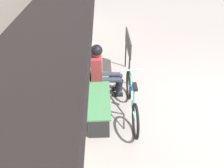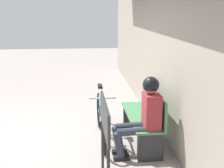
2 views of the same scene
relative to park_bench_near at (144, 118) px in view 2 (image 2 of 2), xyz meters
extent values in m
plane|color=gray|center=(-0.11, -2.24, -0.38)|extent=(24.00, 24.00, 0.00)
cube|color=#9E9384|center=(-0.11, 0.41, 1.22)|extent=(12.00, 0.12, 3.20)
cube|color=#477F51|center=(0.00, -0.05, 0.03)|extent=(1.47, 0.42, 0.03)
cube|color=#477F51|center=(0.00, 0.14, 0.25)|extent=(1.47, 0.03, 0.40)
cube|color=#232326|center=(-0.69, -0.05, -0.18)|extent=(0.10, 0.36, 0.40)
cube|color=#232326|center=(0.69, -0.05, -0.18)|extent=(0.10, 0.36, 0.40)
torus|color=black|center=(-0.67, -0.67, -0.06)|extent=(0.62, 0.05, 0.62)
torus|color=black|center=(0.39, -0.67, -0.06)|extent=(0.62, 0.05, 0.62)
cylinder|color=#93DBCC|center=(-0.09, -0.67, 0.40)|extent=(0.57, 0.03, 0.07)
cylinder|color=#93DBCC|center=(-0.03, -0.67, 0.13)|extent=(0.49, 0.03, 0.53)
cylinder|color=#93DBCC|center=(-0.32, -0.67, 0.15)|extent=(0.14, 0.03, 0.55)
cylinder|color=#93DBCC|center=(-0.47, -0.67, -0.09)|extent=(0.40, 0.03, 0.08)
cylinder|color=#93DBCC|center=(-0.52, -0.67, 0.18)|extent=(0.32, 0.02, 0.50)
cylinder|color=#93DBCC|center=(0.29, -0.67, 0.16)|extent=(0.22, 0.03, 0.46)
cube|color=black|center=(-0.37, -0.67, 0.44)|extent=(0.20, 0.07, 0.05)
cylinder|color=#93DBCC|center=(0.20, -0.67, 0.41)|extent=(0.03, 0.40, 0.03)
cylinder|color=#235199|center=(-0.03, -0.67, 0.13)|extent=(0.07, 0.07, 0.17)
cylinder|color=#2D3342|center=(0.43, -0.28, 0.04)|extent=(0.11, 0.46, 0.13)
cylinder|color=#2D3342|center=(0.43, -0.48, -0.15)|extent=(0.11, 0.17, 0.37)
cube|color=black|center=(0.43, -0.45, -0.35)|extent=(0.10, 0.22, 0.06)
cylinder|color=#2D3342|center=(0.63, -0.28, 0.04)|extent=(0.11, 0.46, 0.13)
cylinder|color=#2D3342|center=(0.63, -0.48, -0.15)|extent=(0.11, 0.17, 0.37)
cube|color=black|center=(0.63, -0.45, -0.35)|extent=(0.10, 0.22, 0.06)
cube|color=maroon|center=(0.53, -0.01, 0.30)|extent=(0.34, 0.22, 0.49)
sphere|color=#9E7556|center=(0.53, -0.03, 0.64)|extent=(0.20, 0.20, 0.20)
sphere|color=black|center=(0.53, -0.03, 0.67)|extent=(0.23, 0.23, 0.23)
cylinder|color=#232326|center=(0.85, -0.73, -0.03)|extent=(0.04, 0.04, 0.68)
cube|color=#2D2D2D|center=(1.24, -0.73, 0.49)|extent=(0.99, 0.03, 0.36)
camera|label=1|loc=(-3.28, -0.16, 2.61)|focal=35.00mm
camera|label=2|loc=(4.60, -1.01, 1.69)|focal=50.00mm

